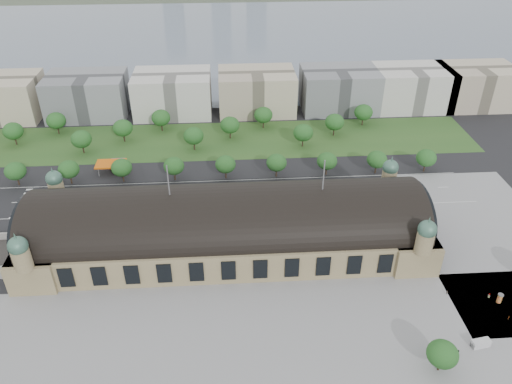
{
  "coord_description": "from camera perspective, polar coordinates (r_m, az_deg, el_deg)",
  "views": [
    {
      "loc": [
        0.89,
        -150.87,
        121.75
      ],
      "look_at": [
        11.99,
        17.76,
        14.0
      ],
      "focal_mm": 35.0,
      "sensor_mm": 36.0,
      "label": 1
    }
  ],
  "objects": [
    {
      "name": "grass_belt",
      "position": [
        273.04,
        -6.74,
        5.8
      ],
      "size": [
        300.0,
        45.0,
        0.1
      ],
      "primitive_type": "cube",
      "color": "#2A5220",
      "rests_on": "ground"
    },
    {
      "name": "tree_row_9",
      "position": [
        252.35,
        18.89,
        3.71
      ],
      "size": [
        9.6,
        9.6,
        11.52
      ],
      "color": "#2D2116",
      "rests_on": "ground"
    },
    {
      "name": "tree_belt_2",
      "position": [
        296.74,
        -21.88,
        7.59
      ],
      "size": [
        10.4,
        10.4,
        12.48
      ],
      "color": "#2D2116",
      "rests_on": "ground"
    },
    {
      "name": "tree_belt_4",
      "position": [
        276.39,
        -14.99,
        7.08
      ],
      "size": [
        10.4,
        10.4,
        12.48
      ],
      "color": "#2D2116",
      "rests_on": "ground"
    },
    {
      "name": "advertising_column",
      "position": [
        189.47,
        26.09,
        -10.85
      ],
      "size": [
        1.87,
        1.87,
        3.54
      ],
      "color": "#D13445",
      "rests_on": "ground"
    },
    {
      "name": "tree_belt_10",
      "position": [
        277.26,
        8.97,
        7.9
      ],
      "size": [
        10.4,
        10.4,
        12.48
      ],
      "color": "#2D2116",
      "rests_on": "ground"
    },
    {
      "name": "tree_belt_1",
      "position": [
        293.09,
        -26.02,
        6.28
      ],
      "size": [
        10.4,
        10.4,
        12.48
      ],
      "color": "#2D2116",
      "rests_on": "ground"
    },
    {
      "name": "van_south",
      "position": [
        172.66,
        24.2,
        -15.53
      ],
      "size": [
        6.06,
        3.18,
        2.5
      ],
      "rotation": [
        0.0,
        0.0,
        0.16
      ],
      "color": "#BCBCBF",
      "rests_on": "ground"
    },
    {
      "name": "parked_car_4",
      "position": [
        214.87,
        -9.85,
        -2.33
      ],
      "size": [
        4.2,
        2.9,
        1.31
      ],
      "primitive_type": "imported",
      "rotation": [
        0.0,
        0.0,
        -1.15
      ],
      "color": "silver",
      "rests_on": "ground"
    },
    {
      "name": "parked_car_1",
      "position": [
        225.58,
        -22.69,
        -2.78
      ],
      "size": [
        6.08,
        4.86,
        1.54
      ],
      "primitive_type": "imported",
      "rotation": [
        0.0,
        0.0,
        -1.08
      ],
      "color": "maroon",
      "rests_on": "ground"
    },
    {
      "name": "traffic_car_4",
      "position": [
        224.06,
        1.64,
        -0.19
      ],
      "size": [
        4.4,
        2.17,
        1.44
      ],
      "primitive_type": "imported",
      "rotation": [
        0.0,
        0.0,
        -1.46
      ],
      "color": "#1F1948",
      "rests_on": "ground"
    },
    {
      "name": "traffic_car_1",
      "position": [
        245.64,
        -23.23,
        0.09
      ],
      "size": [
        4.35,
        1.6,
        1.42
      ],
      "primitive_type": "imported",
      "rotation": [
        0.0,
        0.0,
        1.55
      ],
      "color": "gray",
      "rests_on": "ground"
    },
    {
      "name": "tree_row_1",
      "position": [
        253.02,
        -25.81,
        2.16
      ],
      "size": [
        9.6,
        9.6,
        11.52
      ],
      "color": "#2D2116",
      "rests_on": "ground"
    },
    {
      "name": "tree_row_6",
      "position": [
        234.88,
        2.36,
        3.37
      ],
      "size": [
        9.6,
        9.6,
        11.52
      ],
      "color": "#2D2116",
      "rests_on": "ground"
    },
    {
      "name": "parked_car_2",
      "position": [
        221.6,
        -18.7,
        -2.53
      ],
      "size": [
        5.72,
        4.08,
        1.54
      ],
      "primitive_type": "imported",
      "rotation": [
        0.0,
        0.0,
        -1.16
      ],
      "color": "#192347",
      "rests_on": "ground"
    },
    {
      "name": "office_2",
      "position": [
        314.91,
        -18.71,
        10.41
      ],
      "size": [
        45.0,
        32.0,
        24.0
      ],
      "primitive_type": "cube",
      "color": "gray",
      "rests_on": "ground"
    },
    {
      "name": "traffic_car_6",
      "position": [
        227.67,
        13.29,
        -0.56
      ],
      "size": [
        5.45,
        2.53,
        1.51
      ],
      "primitive_type": "imported",
      "rotation": [
        0.0,
        0.0,
        -1.57
      ],
      "color": "silver",
      "rests_on": "ground"
    },
    {
      "name": "parked_car_5",
      "position": [
        213.17,
        -9.02,
        -2.5
      ],
      "size": [
        6.4,
        5.78,
        1.65
      ],
      "primitive_type": "imported",
      "rotation": [
        0.0,
        0.0,
        -0.92
      ],
      "color": "#94989C",
      "rests_on": "ground"
    },
    {
      "name": "tree_row_3",
      "position": [
        238.8,
        -15.11,
        2.7
      ],
      "size": [
        9.6,
        9.6,
        11.52
      ],
      "color": "#2D2116",
      "rests_on": "ground"
    },
    {
      "name": "lake",
      "position": [
        465.09,
        -3.92,
        17.27
      ],
      "size": [
        700.0,
        320.0,
        0.08
      ],
      "primitive_type": "cube",
      "color": "slate",
      "rests_on": "ground"
    },
    {
      "name": "parked_car_0",
      "position": [
        224.23,
        -21.87,
        -2.79
      ],
      "size": [
        4.84,
        4.38,
        1.6
      ],
      "primitive_type": "imported",
      "rotation": [
        0.0,
        0.0,
        -0.89
      ],
      "color": "black",
      "rests_on": "ground"
    },
    {
      "name": "bus_mid",
      "position": [
        218.13,
        1.17,
        -0.92
      ],
      "size": [
        11.33,
        3.35,
        3.12
      ],
      "primitive_type": "imported",
      "rotation": [
        0.0,
        0.0,
        1.51
      ],
      "color": "silver",
      "rests_on": "ground"
    },
    {
      "name": "office_3",
      "position": [
        305.91,
        -9.49,
        11.05
      ],
      "size": [
        45.0,
        32.0,
        24.0
      ],
      "primitive_type": "cube",
      "color": "beige",
      "rests_on": "ground"
    },
    {
      "name": "tree_belt_5",
      "position": [
        284.1,
        -10.82,
        8.34
      ],
      "size": [
        10.4,
        10.4,
        12.48
      ],
      "color": "#2D2116",
      "rests_on": "ground"
    },
    {
      "name": "pedestrian_2",
      "position": [
        186.4,
        21.0,
        -10.64
      ],
      "size": [
        0.58,
        0.84,
        1.58
      ],
      "primitive_type": "imported",
      "rotation": [
        0.0,
        0.0,
        1.76
      ],
      "color": "gray",
      "rests_on": "ground"
    },
    {
      "name": "tree_belt_6",
      "position": [
        260.59,
        -7.15,
        6.39
      ],
      "size": [
        10.4,
        10.4,
        12.48
      ],
      "color": "#2D2116",
      "rests_on": "ground"
    },
    {
      "name": "parked_car_6",
      "position": [
        214.37,
        -8.16,
        -2.26
      ],
      "size": [
        4.79,
        3.4,
        1.29
      ],
      "primitive_type": "imported",
      "rotation": [
        0.0,
        0.0,
        -1.17
      ],
      "color": "black",
      "rests_on": "ground"
    },
    {
      "name": "tree_belt_8",
      "position": [
        282.62,
        0.84,
        8.79
      ],
      "size": [
        10.4,
        10.4,
        12.48
      ],
      "color": "#2D2116",
      "rests_on": "ground"
    },
    {
      "name": "office_4",
      "position": [
        304.95,
        0.08,
        11.43
      ],
      "size": [
        45.0,
        32.0,
        24.0
      ],
      "primitive_type": "cube",
      "color": "#BDB194",
      "rests_on": "ground"
    },
    {
      "name": "plaza_east",
      "position": [
        219.12,
        24.91,
        -4.74
      ],
      "size": [
        56.0,
        100.0,
        0.12
      ],
      "primitive_type": "cube",
      "color": "gray",
      "rests_on": "ground"
    },
    {
      "name": "traffic_car_2",
      "position": [
        222.95,
        -17.51,
        -2.04
      ],
      "size": [
        5.94,
        2.92,
        1.62
      ],
      "primitive_type": "imported",
      "rotation": [
        0.0,
        0.0,
        -1.53
      ],
      "color": "black",
      "rests_on": "ground"
    },
    {
      "name": "tree_belt_9",
      "position": [
        263.12,
        5.41,
        6.77
      ],
      "size": [
        10.4,
        10.4,
        12.48
      ],
      "color": "#2D2116",
      "rests_on": "ground"
    },
    {
      "name": "tree_row_7",
      "position": [
        238.44,
        8.12,
        3.52
      ],
      "size": [
        9.6,
        9.6,
        11.52
      ],
      "color": "#2D2116",
      "rests_on": "ground"
    },
    {
      "name": "tree_belt_3",
      "position": [
        270.34,
        -19.34,
        5.73
      ],
      "size": [
        10.4,
        10.4,
        12.48
      ],
      "color": "#2D2116",
      "rests_on": "ground"
    },
    {
      "name": "station",
      "position": [
        187.59,
        -3.31,
        -4.0
      ],
      "size": [
        150.0,
        48.4,
        44.3
      ],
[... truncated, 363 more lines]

